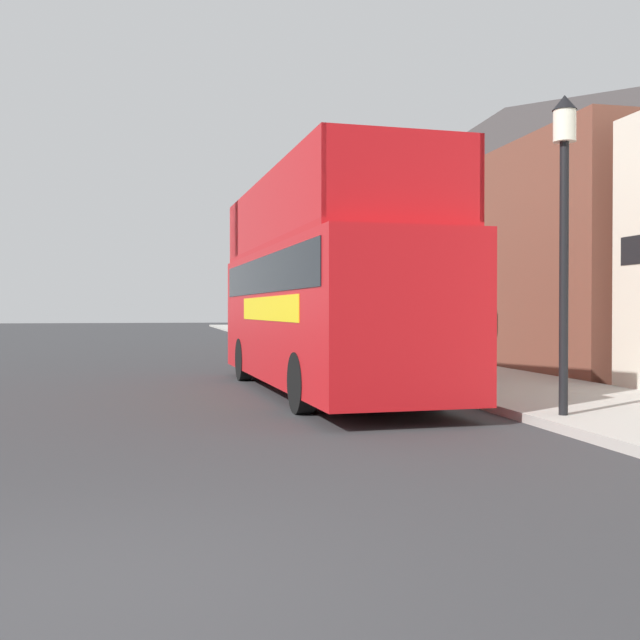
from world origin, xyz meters
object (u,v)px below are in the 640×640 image
(lamp_post_nearest, at_px, (564,194))
(parked_car_ahead_of_bus, at_px, (294,343))
(tour_bus, at_px, (321,300))
(lamp_post_second, at_px, (403,246))

(lamp_post_nearest, bearing_deg, parked_car_ahead_of_bus, 97.35)
(tour_bus, xyz_separation_m, lamp_post_second, (2.47, 2.22, 1.32))
(parked_car_ahead_of_bus, height_order, lamp_post_second, lamp_post_second)
(tour_bus, bearing_deg, lamp_post_nearest, -65.63)
(tour_bus, height_order, lamp_post_nearest, lamp_post_nearest)
(lamp_post_nearest, bearing_deg, lamp_post_second, 90.18)
(lamp_post_nearest, distance_m, lamp_post_second, 7.11)
(tour_bus, xyz_separation_m, lamp_post_nearest, (2.49, -4.89, 1.47))
(lamp_post_second, bearing_deg, tour_bus, -138.00)
(parked_car_ahead_of_bus, bearing_deg, lamp_post_second, -76.26)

